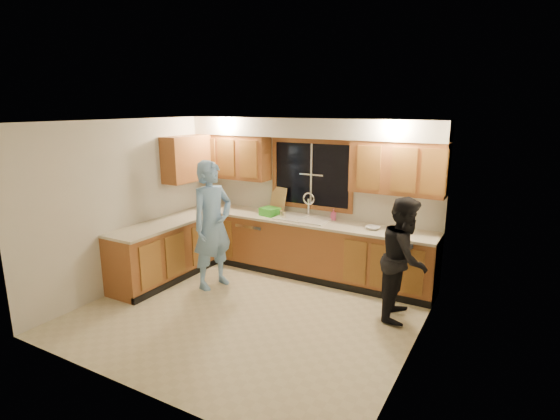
# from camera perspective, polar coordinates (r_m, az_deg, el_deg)

# --- Properties ---
(floor) EXTENTS (4.20, 4.20, 0.00)m
(floor) POSITION_cam_1_polar(r_m,az_deg,el_deg) (5.99, -4.10, -13.21)
(floor) COLOR beige
(floor) RESTS_ON ground
(ceiling) EXTENTS (4.20, 4.20, 0.00)m
(ceiling) POSITION_cam_1_polar(r_m,az_deg,el_deg) (5.35, -4.56, 11.46)
(ceiling) COLOR silver
(wall_back) EXTENTS (4.20, 0.00, 4.20)m
(wall_back) POSITION_cam_1_polar(r_m,az_deg,el_deg) (7.15, 4.12, 1.88)
(wall_back) COLOR beige
(wall_back) RESTS_ON ground
(wall_left) EXTENTS (0.00, 3.80, 3.80)m
(wall_left) POSITION_cam_1_polar(r_m,az_deg,el_deg) (6.90, -19.02, 0.73)
(wall_left) COLOR beige
(wall_left) RESTS_ON ground
(wall_right) EXTENTS (0.00, 3.80, 3.80)m
(wall_right) POSITION_cam_1_polar(r_m,az_deg,el_deg) (4.75, 17.38, -4.73)
(wall_right) COLOR beige
(wall_right) RESTS_ON ground
(base_cabinets_back) EXTENTS (4.20, 0.60, 0.88)m
(base_cabinets_back) POSITION_cam_1_polar(r_m,az_deg,el_deg) (7.10, 2.97, -4.96)
(base_cabinets_back) COLOR #99582C
(base_cabinets_back) RESTS_ON ground
(base_cabinets_left) EXTENTS (0.60, 1.90, 0.88)m
(base_cabinets_left) POSITION_cam_1_polar(r_m,az_deg,el_deg) (7.13, -14.81, -5.33)
(base_cabinets_left) COLOR #99582C
(base_cabinets_left) RESTS_ON ground
(countertop_back) EXTENTS (4.20, 0.63, 0.04)m
(countertop_back) POSITION_cam_1_polar(r_m,az_deg,el_deg) (6.96, 2.96, -1.40)
(countertop_back) COLOR beige
(countertop_back) RESTS_ON base_cabinets_back
(countertop_left) EXTENTS (0.63, 1.90, 0.04)m
(countertop_left) POSITION_cam_1_polar(r_m,az_deg,el_deg) (6.99, -14.95, -1.78)
(countertop_left) COLOR beige
(countertop_left) RESTS_ON base_cabinets_left
(upper_cabinets_left) EXTENTS (1.35, 0.33, 0.75)m
(upper_cabinets_left) POSITION_cam_1_polar(r_m,az_deg,el_deg) (7.63, -6.14, 6.94)
(upper_cabinets_left) COLOR #99582C
(upper_cabinets_left) RESTS_ON wall_back
(upper_cabinets_right) EXTENTS (1.35, 0.33, 0.75)m
(upper_cabinets_right) POSITION_cam_1_polar(r_m,az_deg,el_deg) (6.43, 15.17, 5.33)
(upper_cabinets_right) COLOR #99582C
(upper_cabinets_right) RESTS_ON wall_back
(upper_cabinets_return) EXTENTS (0.33, 0.90, 0.75)m
(upper_cabinets_return) POSITION_cam_1_polar(r_m,az_deg,el_deg) (7.47, -12.10, 6.58)
(upper_cabinets_return) COLOR #99582C
(upper_cabinets_return) RESTS_ON wall_left
(soffit) EXTENTS (4.20, 0.35, 0.30)m
(soffit) POSITION_cam_1_polar(r_m,az_deg,el_deg) (6.86, 3.64, 10.66)
(soffit) COLOR beige
(soffit) RESTS_ON wall_back
(window_frame) EXTENTS (1.44, 0.03, 1.14)m
(window_frame) POSITION_cam_1_polar(r_m,az_deg,el_deg) (7.08, 4.13, 4.64)
(window_frame) COLOR black
(window_frame) RESTS_ON wall_back
(sink) EXTENTS (0.86, 0.52, 0.57)m
(sink) POSITION_cam_1_polar(r_m,az_deg,el_deg) (6.98, 3.03, -1.64)
(sink) COLOR silver
(sink) RESTS_ON countertop_back
(dishwasher) EXTENTS (0.60, 0.56, 0.82)m
(dishwasher) POSITION_cam_1_polar(r_m,az_deg,el_deg) (7.50, -2.91, -4.19)
(dishwasher) COLOR silver
(dishwasher) RESTS_ON floor
(stove) EXTENTS (0.58, 0.75, 0.90)m
(stove) POSITION_cam_1_polar(r_m,az_deg,el_deg) (6.76, -18.18, -6.54)
(stove) COLOR silver
(stove) RESTS_ON floor
(man) EXTENTS (0.61, 0.79, 1.92)m
(man) POSITION_cam_1_polar(r_m,az_deg,el_deg) (6.55, -8.81, -1.94)
(man) COLOR #71A1D5
(man) RESTS_ON floor
(woman) EXTENTS (0.67, 0.82, 1.59)m
(woman) POSITION_cam_1_polar(r_m,az_deg,el_deg) (5.79, 15.94, -6.10)
(woman) COLOR black
(woman) RESTS_ON floor
(knife_block) EXTENTS (0.14, 0.12, 0.21)m
(knife_block) POSITION_cam_1_polar(r_m,az_deg,el_deg) (7.88, -8.29, 1.20)
(knife_block) COLOR #99632A
(knife_block) RESTS_ON countertop_back
(cutting_board) EXTENTS (0.34, 0.19, 0.43)m
(cutting_board) POSITION_cam_1_polar(r_m,az_deg,el_deg) (7.37, -0.25, 1.35)
(cutting_board) COLOR tan
(cutting_board) RESTS_ON countertop_back
(dish_crate) EXTENTS (0.33, 0.31, 0.13)m
(dish_crate) POSITION_cam_1_polar(r_m,az_deg,el_deg) (7.19, -1.32, -0.20)
(dish_crate) COLOR green
(dish_crate) RESTS_ON countertop_back
(soap_bottle) EXTENTS (0.10, 0.10, 0.18)m
(soap_bottle) POSITION_cam_1_polar(r_m,az_deg,el_deg) (6.94, 6.99, -0.60)
(soap_bottle) COLOR #DE5493
(soap_bottle) RESTS_ON countertop_back
(bowl) EXTENTS (0.23, 0.23, 0.05)m
(bowl) POSITION_cam_1_polar(r_m,az_deg,el_deg) (6.52, 12.04, -2.31)
(bowl) COLOR silver
(bowl) RESTS_ON countertop_back
(can_left) EXTENTS (0.08, 0.08, 0.13)m
(can_left) POSITION_cam_1_polar(r_m,az_deg,el_deg) (7.03, 0.21, -0.53)
(can_left) COLOR beige
(can_left) RESTS_ON countertop_back
(can_right) EXTENTS (0.07, 0.07, 0.12)m
(can_right) POSITION_cam_1_polar(r_m,az_deg,el_deg) (6.96, 0.47, -0.68)
(can_right) COLOR beige
(can_right) RESTS_ON countertop_back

